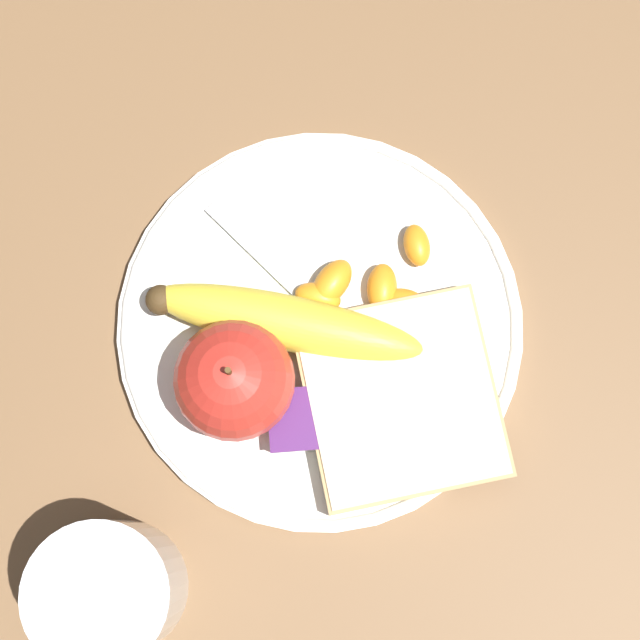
{
  "coord_description": "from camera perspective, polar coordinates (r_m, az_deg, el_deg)",
  "views": [
    {
      "loc": [
        0.12,
        -0.01,
        0.69
      ],
      "look_at": [
        0.0,
        0.0,
        0.03
      ],
      "focal_mm": 60.0,
      "sensor_mm": 36.0,
      "label": 1
    }
  ],
  "objects": [
    {
      "name": "ground_plane",
      "position": [
        0.7,
        0.0,
        -0.49
      ],
      "size": [
        3.0,
        3.0,
        0.0
      ],
      "primitive_type": "plane",
      "color": "brown"
    },
    {
      "name": "jam_packet",
      "position": [
        0.67,
        -1.37,
        -5.39
      ],
      "size": [
        0.04,
        0.03,
        0.02
      ],
      "color": "silver",
      "rests_on": "plate"
    },
    {
      "name": "orange_segment_1",
      "position": [
        0.68,
        4.71,
        0.88
      ],
      "size": [
        0.03,
        0.03,
        0.02
      ],
      "color": "orange",
      "rests_on": "plate"
    },
    {
      "name": "orange_segment_2",
      "position": [
        0.68,
        3.32,
        1.71
      ],
      "size": [
        0.03,
        0.02,
        0.02
      ],
      "color": "orange",
      "rests_on": "plate"
    },
    {
      "name": "juice_glass",
      "position": [
        0.66,
        -11.14,
        -13.99
      ],
      "size": [
        0.08,
        0.08,
        0.09
      ],
      "color": "silver",
      "rests_on": "ground_plane"
    },
    {
      "name": "orange_segment_4",
      "position": [
        0.69,
        5.18,
        3.99
      ],
      "size": [
        0.03,
        0.02,
        0.02
      ],
      "color": "orange",
      "rests_on": "plate"
    },
    {
      "name": "plate",
      "position": [
        0.69,
        0.0,
        -0.37
      ],
      "size": [
        0.26,
        0.26,
        0.01
      ],
      "color": "silver",
      "rests_on": "ground_plane"
    },
    {
      "name": "bread_slice",
      "position": [
        0.67,
        4.32,
        -4.22
      ],
      "size": [
        0.14,
        0.13,
        0.02
      ],
      "color": "tan",
      "rests_on": "plate"
    },
    {
      "name": "banana",
      "position": [
        0.67,
        -1.91,
        -0.32
      ],
      "size": [
        0.08,
        0.18,
        0.04
      ],
      "color": "yellow",
      "rests_on": "plate"
    },
    {
      "name": "fork",
      "position": [
        0.69,
        0.33,
        0.24
      ],
      "size": [
        0.15,
        0.13,
        0.0
      ],
      "rotation": [
        0.0,
        0.0,
        13.28
      ],
      "color": "silver",
      "rests_on": "plate"
    },
    {
      "name": "orange_segment_3",
      "position": [
        0.68,
        0.63,
        2.0
      ],
      "size": [
        0.04,
        0.04,
        0.02
      ],
      "color": "orange",
      "rests_on": "plate"
    },
    {
      "name": "apple",
      "position": [
        0.65,
        -4.6,
        -3.24
      ],
      "size": [
        0.07,
        0.07,
        0.08
      ],
      "color": "red",
      "rests_on": "plate"
    },
    {
      "name": "orange_segment_0",
      "position": [
        0.68,
        -0.19,
        1.23
      ],
      "size": [
        0.03,
        0.03,
        0.02
      ],
      "color": "orange",
      "rests_on": "plate"
    }
  ]
}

